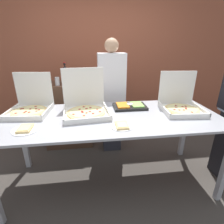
{
  "coord_description": "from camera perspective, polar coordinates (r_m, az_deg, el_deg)",
  "views": [
    {
      "loc": [
        -0.23,
        -1.77,
        1.68
      ],
      "look_at": [
        0.0,
        0.0,
        0.96
      ],
      "focal_mm": 28.0,
      "sensor_mm": 36.0,
      "label": 1
    }
  ],
  "objects": [
    {
      "name": "ground_plane",
      "position": [
        2.45,
        0.0,
        -21.39
      ],
      "size": [
        16.0,
        16.0,
        0.0
      ],
      "primitive_type": "plane",
      "color": "#423D38"
    },
    {
      "name": "veggie_tray",
      "position": [
        2.2,
        5.82,
        1.92
      ],
      "size": [
        0.41,
        0.26,
        0.05
      ],
      "color": "black",
      "rests_on": "buffet_table"
    },
    {
      "name": "pizza_box_near_left",
      "position": [
        2.04,
        -8.64,
        2.05
      ],
      "size": [
        0.54,
        0.56,
        0.49
      ],
      "rotation": [
        0.0,
        0.0,
        0.09
      ],
      "color": "white",
      "rests_on": "buffet_table"
    },
    {
      "name": "pizza_box_far_right",
      "position": [
        2.25,
        21.48,
        2.47
      ],
      "size": [
        0.48,
        0.5,
        0.44
      ],
      "rotation": [
        0.0,
        0.0,
        -0.09
      ],
      "color": "white",
      "rests_on": "buffet_table"
    },
    {
      "name": "soda_can_silver",
      "position": [
        2.77,
        -17.44,
        9.57
      ],
      "size": [
        0.07,
        0.07,
        0.12
      ],
      "color": "silver",
      "rests_on": "sideboard_podium"
    },
    {
      "name": "pizza_box_near_right",
      "position": [
        2.25,
        -25.05,
        1.87
      ],
      "size": [
        0.48,
        0.5,
        0.44
      ],
      "rotation": [
        0.0,
        0.0,
        -0.1
      ],
      "color": "white",
      "rests_on": "buffet_table"
    },
    {
      "name": "person_guest_cap",
      "position": [
        2.68,
        -0.12,
        5.06
      ],
      "size": [
        0.4,
        0.22,
        1.74
      ],
      "rotation": [
        0.0,
        0.0,
        3.14
      ],
      "color": "#2D2D38",
      "rests_on": "ground_plane"
    },
    {
      "name": "sideboard_podium",
      "position": [
        3.06,
        -13.89,
        -0.75
      ],
      "size": [
        0.76,
        0.48,
        1.08
      ],
      "color": "#4C3323",
      "rests_on": "ground_plane"
    },
    {
      "name": "soda_bottle",
      "position": [
        2.85,
        -14.95,
        11.77
      ],
      "size": [
        0.09,
        0.09,
        0.33
      ],
      "color": "black",
      "rests_on": "sideboard_podium"
    },
    {
      "name": "paper_plate_front_center",
      "position": [
        1.7,
        3.21,
        -4.46
      ],
      "size": [
        0.22,
        0.22,
        0.03
      ],
      "color": "white",
      "rests_on": "buffet_table"
    },
    {
      "name": "brick_wall_behind",
      "position": [
        3.49,
        -3.74,
        17.18
      ],
      "size": [
        10.0,
        0.06,
        2.8
      ],
      "color": "#9E5138",
      "rests_on": "ground_plane"
    },
    {
      "name": "paper_plate_front_left",
      "position": [
        1.83,
        -26.45,
        -4.96
      ],
      "size": [
        0.25,
        0.25,
        0.03
      ],
      "color": "white",
      "rests_on": "buffet_table"
    },
    {
      "name": "buffet_table",
      "position": [
        1.98,
        0.0,
        -3.87
      ],
      "size": [
        2.43,
        0.97,
        0.91
      ],
      "color": "#A8AAB2",
      "rests_on": "ground_plane"
    }
  ]
}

